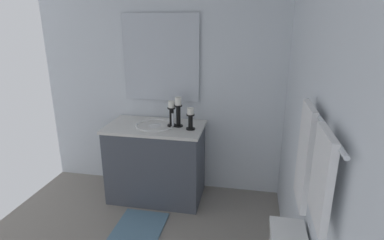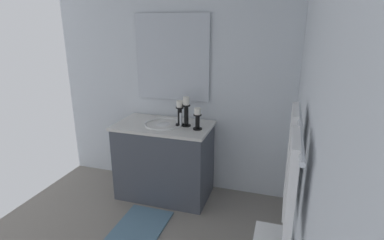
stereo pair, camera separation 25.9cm
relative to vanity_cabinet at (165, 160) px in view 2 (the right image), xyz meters
name	(u,v)px [view 2 (the right image)]	position (x,y,z in m)	size (l,w,h in m)	color
wall_back	(307,143)	(1.19, 1.32, 0.82)	(3.03, 0.04, 2.45)	silver
wall_left	(172,79)	(-0.33, -0.02, 0.82)	(0.04, 2.67, 2.45)	silver
vanity_cabinet	(165,160)	(0.00, 0.00, 0.00)	(0.58, 1.00, 0.81)	#474C56
sink_basin	(164,128)	(0.00, 0.00, 0.37)	(0.40, 0.40, 0.24)	white
mirror	(172,58)	(-0.28, 0.00, 1.06)	(0.02, 0.82, 0.90)	silver
candle_holder_tall	(198,118)	(0.04, 0.38, 0.52)	(0.09, 0.09, 0.22)	black
candle_holder_short	(186,111)	(-0.02, 0.24, 0.57)	(0.09, 0.09, 0.30)	black
candle_holder_mid	(180,112)	(-0.03, 0.17, 0.54)	(0.09, 0.09, 0.26)	black
towel_bar	(300,126)	(1.49, 1.26, 1.00)	(0.02, 0.02, 0.79)	silver
towel_near_vanity	(290,161)	(1.29, 1.24, 0.75)	(0.28, 0.03, 0.55)	white
towel_center	(291,184)	(1.69, 1.24, 0.83)	(0.26, 0.03, 0.39)	white
bath_mat	(140,227)	(0.62, 0.00, -0.40)	(0.60, 0.44, 0.02)	slate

